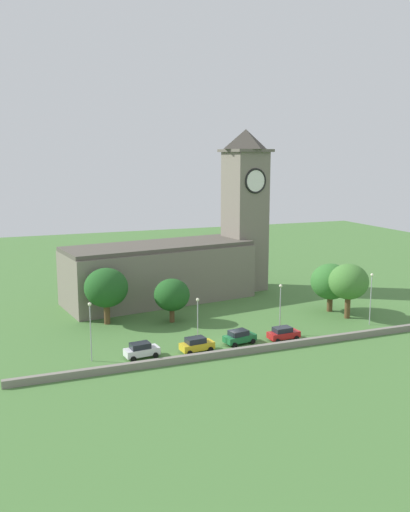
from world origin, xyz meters
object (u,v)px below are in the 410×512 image
at_px(church, 182,255).
at_px(streetlamp_west_mid, 198,313).
at_px(car_red, 283,333).
at_px(car_white, 141,350).
at_px(tree_riverside_west, 106,288).
at_px(tree_churchyard, 331,282).
at_px(streetlamp_central, 280,301).
at_px(tree_by_tower, 172,295).
at_px(streetlamp_east_mid, 371,291).
at_px(streetlamp_west_end, 90,322).
at_px(tree_riverside_east, 349,282).
at_px(car_green, 239,337).
at_px(car_yellow, 197,345).

distance_m(church, streetlamp_west_mid, 25.69).
bearing_deg(car_red, car_white, 178.53).
distance_m(tree_riverside_west, tree_churchyard, 35.18).
distance_m(streetlamp_west_mid, tree_riverside_west, 16.52).
distance_m(streetlamp_central, tree_by_tower, 16.44).
bearing_deg(streetlamp_east_mid, church, 128.50).
distance_m(streetlamp_west_end, tree_riverside_west, 15.22).
bearing_deg(church, tree_churchyard, -42.25).
xyz_separation_m(tree_riverside_east, tree_by_tower, (-25.70, 7.83, -1.52)).
distance_m(streetlamp_west_mid, streetlamp_central, 12.22).
xyz_separation_m(car_green, streetlamp_central, (6.90, 1.53, 3.82)).
relative_size(car_green, streetlamp_east_mid, 0.59).
distance_m(car_white, streetlamp_central, 20.75).
height_order(streetlamp_west_mid, streetlamp_east_mid, streetlamp_east_mid).
bearing_deg(car_white, streetlamp_west_end, 169.80).
bearing_deg(church, car_yellow, -105.43).
xyz_separation_m(streetlamp_west_end, tree_by_tower, (14.08, 11.77, -0.69)).
xyz_separation_m(car_white, car_red, (19.60, -0.50, -0.05)).
xyz_separation_m(church, streetlamp_east_mid, (20.35, -25.57, -2.40)).
bearing_deg(tree_riverside_east, tree_churchyard, 94.39).
distance_m(streetlamp_west_mid, tree_churchyard, 26.48).
relative_size(car_red, tree_by_tower, 0.67).
bearing_deg(tree_riverside_west, streetlamp_west_mid, -56.05).
xyz_separation_m(streetlamp_west_mid, tree_by_tower, (0.04, 11.02, -0.14)).
xyz_separation_m(car_yellow, tree_churchyard, (26.47, 9.81, 3.89)).
xyz_separation_m(car_white, streetlamp_east_mid, (34.87, 0.92, 4.13)).
distance_m(car_white, car_green, 13.42).
height_order(car_green, tree_by_tower, tree_by_tower).
distance_m(streetlamp_central, tree_riverside_east, 13.94).
height_order(tree_riverside_west, tree_riverside_east, tree_riverside_east).
height_order(car_yellow, tree_riverside_west, tree_riverside_west).
distance_m(streetlamp_west_end, tree_churchyard, 40.29).
xyz_separation_m(car_red, tree_riverside_west, (-20.69, 15.98, 4.56)).
distance_m(streetlamp_west_end, streetlamp_west_mid, 14.07).
relative_size(car_green, car_red, 1.03).
xyz_separation_m(car_red, tree_churchyard, (13.93, 9.73, 3.94)).
height_order(car_white, streetlamp_central, streetlamp_central).
bearing_deg(streetlamp_west_end, car_green, -2.35).
xyz_separation_m(car_green, tree_riverside_east, (20.43, 4.73, 4.75)).
relative_size(streetlamp_west_mid, tree_by_tower, 0.96).
height_order(streetlamp_central, streetlamp_east_mid, streetlamp_east_mid).
bearing_deg(car_yellow, car_red, 0.35).
bearing_deg(tree_riverside_east, tree_riverside_west, 163.31).
xyz_separation_m(streetlamp_west_mid, streetlamp_east_mid, (26.76, -0.90, 0.78)).
distance_m(streetlamp_east_mid, tree_riverside_east, 4.26).
bearing_deg(streetlamp_east_mid, streetlamp_west_end, 179.79).
relative_size(car_yellow, streetlamp_central, 0.62).
xyz_separation_m(tree_churchyard, tree_riverside_east, (0.32, -4.22, 0.83)).
xyz_separation_m(car_white, tree_riverside_east, (33.85, 5.01, 4.73)).
distance_m(car_white, tree_by_tower, 15.54).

